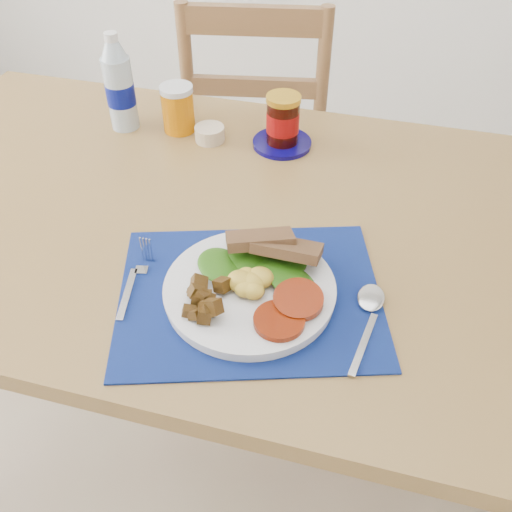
{
  "coord_description": "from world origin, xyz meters",
  "views": [
    {
      "loc": [
        0.36,
        -0.63,
        1.44
      ],
      "look_at": [
        0.18,
        0.04,
        0.8
      ],
      "focal_mm": 40.0,
      "sensor_mm": 36.0,
      "label": 1
    }
  ],
  "objects": [
    {
      "name": "fork",
      "position": [
        -0.02,
        -0.02,
        0.76
      ],
      "size": [
        0.04,
        0.17,
        0.0
      ],
      "rotation": [
        0.0,
        0.0,
        0.22
      ],
      "color": "#B2B5BA",
      "rests_on": "placemat"
    },
    {
      "name": "chair_far",
      "position": [
        -0.05,
        0.89,
        0.58
      ],
      "size": [
        0.49,
        0.48,
        1.15
      ],
      "rotation": [
        0.0,
        0.0,
        3.33
      ],
      "color": "brown",
      "rests_on": "ground"
    },
    {
      "name": "placemat",
      "position": [
        0.18,
        -0.0,
        0.75
      ],
      "size": [
        0.51,
        0.45,
        0.0
      ],
      "primitive_type": "cube",
      "rotation": [
        0.0,
        0.0,
        0.31
      ],
      "color": "black",
      "rests_on": "table"
    },
    {
      "name": "breakfast_plate",
      "position": [
        0.17,
        -0.01,
        0.77
      ],
      "size": [
        0.28,
        0.28,
        0.07
      ],
      "rotation": [
        0.0,
        0.0,
        0.23
      ],
      "color": "silver",
      "rests_on": "placemat"
    },
    {
      "name": "ground",
      "position": [
        0.0,
        0.0,
        0.0
      ],
      "size": [
        4.0,
        4.0,
        0.0
      ],
      "primitive_type": "plane",
      "color": "#A08672",
      "rests_on": "ground"
    },
    {
      "name": "water_bottle",
      "position": [
        -0.25,
        0.46,
        0.85
      ],
      "size": [
        0.07,
        0.07,
        0.22
      ],
      "color": "#ADBFCC",
      "rests_on": "table"
    },
    {
      "name": "juice_glass",
      "position": [
        -0.12,
        0.47,
        0.8
      ],
      "size": [
        0.07,
        0.07,
        0.1
      ],
      "primitive_type": "cylinder",
      "color": "#CA6D05",
      "rests_on": "table"
    },
    {
      "name": "ramekin",
      "position": [
        -0.04,
        0.45,
        0.77
      ],
      "size": [
        0.07,
        0.07,
        0.03
      ],
      "primitive_type": "cylinder",
      "color": "beige",
      "rests_on": "table"
    },
    {
      "name": "spoon",
      "position": [
        0.37,
        0.01,
        0.76
      ],
      "size": [
        0.04,
        0.19,
        0.01
      ],
      "rotation": [
        0.0,
        0.0,
        -0.15
      ],
      "color": "#B2B5BA",
      "rests_on": "placemat"
    },
    {
      "name": "table",
      "position": [
        0.0,
        0.2,
        0.67
      ],
      "size": [
        1.4,
        0.9,
        0.75
      ],
      "color": "brown",
      "rests_on": "ground"
    },
    {
      "name": "jam_on_saucer",
      "position": [
        0.12,
        0.47,
        0.8
      ],
      "size": [
        0.13,
        0.13,
        0.12
      ],
      "color": "#09044F",
      "rests_on": "table"
    }
  ]
}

